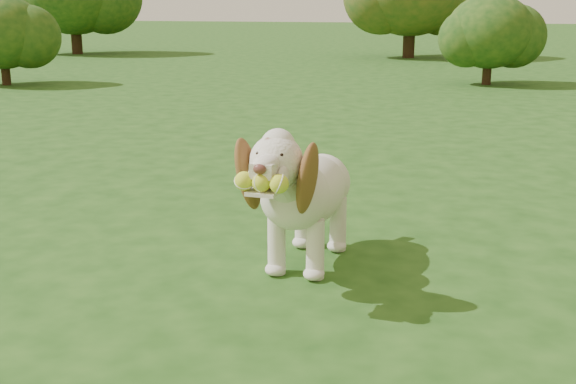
# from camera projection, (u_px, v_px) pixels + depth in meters

# --- Properties ---
(ground) EXTENTS (80.00, 80.00, 0.00)m
(ground) POSITION_uv_depth(u_px,v_px,m) (217.00, 258.00, 3.35)
(ground) COLOR #1A4112
(ground) RESTS_ON ground
(dog) EXTENTS (0.38, 1.05, 0.68)m
(dog) POSITION_uv_depth(u_px,v_px,m) (303.00, 189.00, 3.14)
(dog) COLOR silver
(dog) RESTS_ON ground
(shrub_a) EXTENTS (1.22, 1.22, 1.26)m
(shrub_a) POSITION_uv_depth(u_px,v_px,m) (2.00, 32.00, 10.17)
(shrub_a) COLOR #382314
(shrub_a) RESTS_ON ground
(shrub_c) EXTENTS (1.23, 1.23, 1.27)m
(shrub_c) POSITION_uv_depth(u_px,v_px,m) (490.00, 32.00, 10.21)
(shrub_c) COLOR #382314
(shrub_c) RESTS_ON ground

